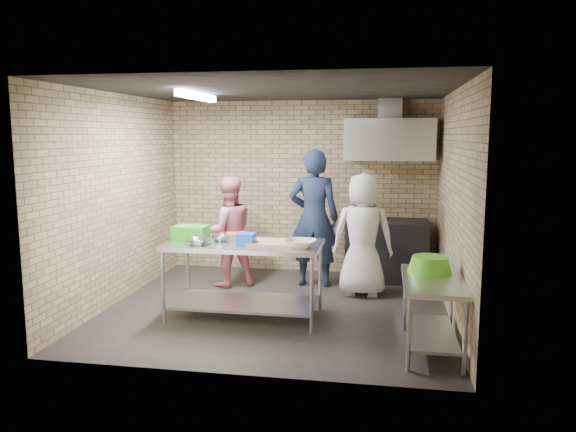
# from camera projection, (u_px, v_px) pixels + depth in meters

# --- Properties ---
(floor) EXTENTS (4.20, 4.20, 0.00)m
(floor) POSITION_uv_depth(u_px,v_px,m) (278.00, 308.00, 7.01)
(floor) COLOR black
(floor) RESTS_ON ground
(ceiling) EXTENTS (4.20, 4.20, 0.00)m
(ceiling) POSITION_uv_depth(u_px,v_px,m) (277.00, 90.00, 6.62)
(ceiling) COLOR black
(ceiling) RESTS_ON ground
(back_wall) EXTENTS (4.20, 0.06, 2.70)m
(back_wall) POSITION_uv_depth(u_px,v_px,m) (301.00, 187.00, 8.77)
(back_wall) COLOR tan
(back_wall) RESTS_ON ground
(front_wall) EXTENTS (4.20, 0.06, 2.70)m
(front_wall) POSITION_uv_depth(u_px,v_px,m) (234.00, 229.00, 4.87)
(front_wall) COLOR tan
(front_wall) RESTS_ON ground
(left_wall) EXTENTS (0.06, 4.00, 2.70)m
(left_wall) POSITION_uv_depth(u_px,v_px,m) (118.00, 199.00, 7.17)
(left_wall) COLOR tan
(left_wall) RESTS_ON ground
(right_wall) EXTENTS (0.06, 4.00, 2.70)m
(right_wall) POSITION_uv_depth(u_px,v_px,m) (454.00, 206.00, 6.46)
(right_wall) COLOR tan
(right_wall) RESTS_ON ground
(prep_table) EXTENTS (1.82, 0.91, 0.91)m
(prep_table) POSITION_uv_depth(u_px,v_px,m) (244.00, 280.00, 6.60)
(prep_table) COLOR #B8BBBF
(prep_table) RESTS_ON floor
(side_counter) EXTENTS (0.60, 1.20, 0.75)m
(side_counter) POSITION_uv_depth(u_px,v_px,m) (432.00, 315.00, 5.58)
(side_counter) COLOR silver
(side_counter) RESTS_ON floor
(stove) EXTENTS (1.20, 0.70, 0.90)m
(stove) POSITION_uv_depth(u_px,v_px,m) (386.00, 250.00, 8.33)
(stove) COLOR black
(stove) RESTS_ON floor
(range_hood) EXTENTS (1.30, 0.60, 0.60)m
(range_hood) POSITION_uv_depth(u_px,v_px,m) (389.00, 140.00, 8.14)
(range_hood) COLOR silver
(range_hood) RESTS_ON back_wall
(hood_duct) EXTENTS (0.35, 0.30, 0.30)m
(hood_duct) POSITION_uv_depth(u_px,v_px,m) (390.00, 109.00, 8.22)
(hood_duct) COLOR #A5A8AD
(hood_duct) RESTS_ON back_wall
(wall_shelf) EXTENTS (0.80, 0.20, 0.04)m
(wall_shelf) POSITION_uv_depth(u_px,v_px,m) (409.00, 152.00, 8.30)
(wall_shelf) COLOR #3F2B19
(wall_shelf) RESTS_ON back_wall
(fluorescent_fixture) EXTENTS (0.10, 1.25, 0.08)m
(fluorescent_fixture) POSITION_uv_depth(u_px,v_px,m) (197.00, 96.00, 6.80)
(fluorescent_fixture) COLOR white
(fluorescent_fixture) RESTS_ON ceiling
(green_crate) EXTENTS (0.40, 0.30, 0.16)m
(green_crate) POSITION_uv_depth(u_px,v_px,m) (191.00, 232.00, 6.76)
(green_crate) COLOR green
(green_crate) RESTS_ON prep_table
(blue_tub) EXTENTS (0.20, 0.20, 0.13)m
(blue_tub) POSITION_uv_depth(u_px,v_px,m) (246.00, 239.00, 6.42)
(blue_tub) COLOR blue
(blue_tub) RESTS_ON prep_table
(cutting_board) EXTENTS (0.56, 0.42, 0.03)m
(cutting_board) POSITION_uv_depth(u_px,v_px,m) (273.00, 243.00, 6.46)
(cutting_board) COLOR #D4B57A
(cutting_board) RESTS_ON prep_table
(mixing_bowl_a) EXTENTS (0.31, 0.31, 0.07)m
(mixing_bowl_a) POSITION_uv_depth(u_px,v_px,m) (198.00, 242.00, 6.42)
(mixing_bowl_a) COLOR #B1B4B9
(mixing_bowl_a) RESTS_ON prep_table
(mixing_bowl_b) EXTENTS (0.24, 0.24, 0.07)m
(mixing_bowl_b) POSITION_uv_depth(u_px,v_px,m) (221.00, 238.00, 6.63)
(mixing_bowl_b) COLOR silver
(mixing_bowl_b) RESTS_ON prep_table
(ceramic_bowl) EXTENTS (0.38, 0.38, 0.09)m
(ceramic_bowl) POSITION_uv_depth(u_px,v_px,m) (301.00, 243.00, 6.27)
(ceramic_bowl) COLOR beige
(ceramic_bowl) RESTS_ON prep_table
(green_basin) EXTENTS (0.46, 0.46, 0.17)m
(green_basin) POSITION_uv_depth(u_px,v_px,m) (430.00, 264.00, 5.76)
(green_basin) COLOR #59C626
(green_basin) RESTS_ON side_counter
(bottle_green) EXTENTS (0.06, 0.06, 0.15)m
(bottle_green) POSITION_uv_depth(u_px,v_px,m) (420.00, 145.00, 8.26)
(bottle_green) COLOR green
(bottle_green) RESTS_ON wall_shelf
(man_navy) EXTENTS (0.72, 0.48, 1.97)m
(man_navy) POSITION_uv_depth(u_px,v_px,m) (314.00, 218.00, 7.95)
(man_navy) COLOR #151735
(man_navy) RESTS_ON floor
(woman_pink) EXTENTS (0.97, 0.90, 1.58)m
(woman_pink) POSITION_uv_depth(u_px,v_px,m) (228.00, 232.00, 7.96)
(woman_pink) COLOR pink
(woman_pink) RESTS_ON floor
(woman_white) EXTENTS (0.82, 0.54, 1.67)m
(woman_white) POSITION_uv_depth(u_px,v_px,m) (363.00, 235.00, 7.48)
(woman_white) COLOR silver
(woman_white) RESTS_ON floor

